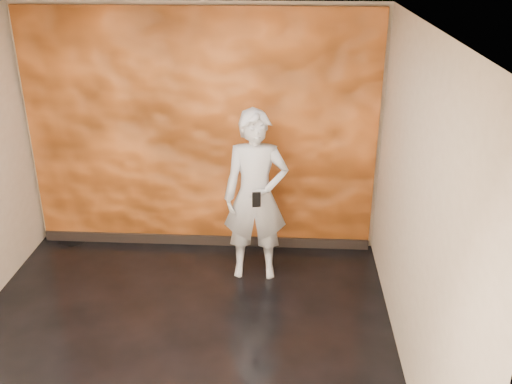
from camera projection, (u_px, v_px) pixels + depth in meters
name	position (u px, v px, depth m)	size (l,w,h in m)	color
room	(165.00, 208.00, 4.56)	(4.02, 4.02, 2.81)	black
feature_wall	(201.00, 134.00, 6.36)	(3.90, 0.06, 2.75)	orange
baseboard	(205.00, 240.00, 6.86)	(3.90, 0.04, 0.12)	black
man	(256.00, 197.00, 5.92)	(0.67, 0.44, 1.85)	#969BA5
phone	(256.00, 200.00, 5.62)	(0.09, 0.02, 0.16)	black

